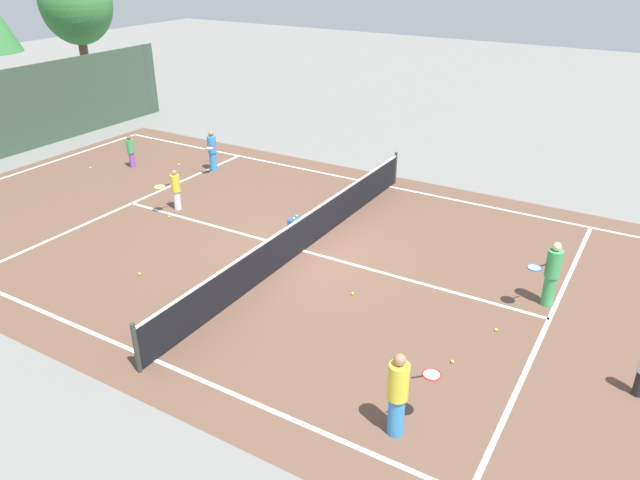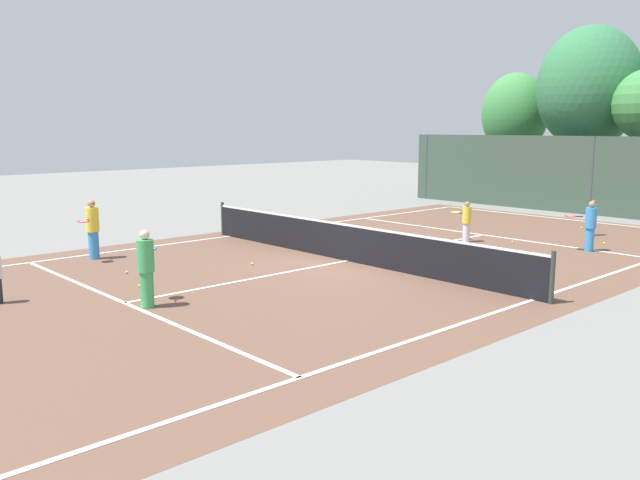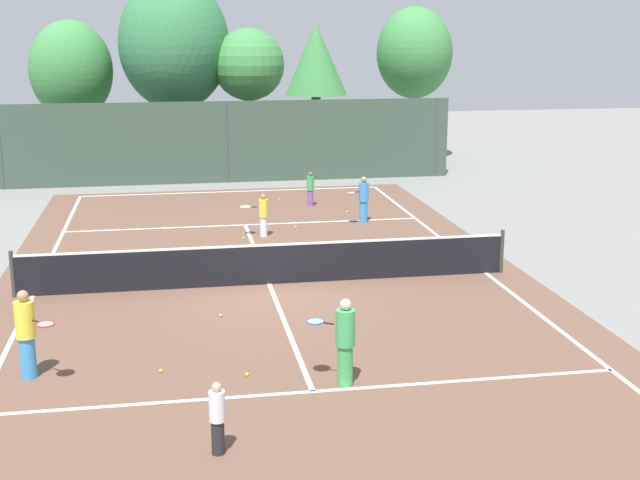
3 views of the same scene
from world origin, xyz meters
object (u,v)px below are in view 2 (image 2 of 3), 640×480
at_px(player_4, 590,225).
at_px(tennis_ball_1, 339,234).
at_px(player_3, 592,217).
at_px(tennis_ball_6, 420,226).
at_px(tennis_ball_11, 582,228).
at_px(player_1, 146,267).
at_px(player_5, 93,229).
at_px(tennis_ball_9, 140,286).
at_px(tennis_ball_10, 604,243).
at_px(ball_crate, 397,256).
at_px(tennis_ball_8, 446,239).
at_px(tennis_ball_0, 513,242).
at_px(player_0, 466,221).
at_px(tennis_ball_7, 127,272).
at_px(tennis_ball_3, 252,264).

height_order(player_4, tennis_ball_1, player_4).
xyz_separation_m(player_3, tennis_ball_6, (-5.08, -2.66, -0.58)).
distance_m(player_3, tennis_ball_11, 1.63).
distance_m(player_1, player_5, 5.59).
relative_size(player_4, tennis_ball_9, 22.15).
bearing_deg(player_5, player_4, 52.24).
height_order(tennis_ball_10, tennis_ball_11, same).
height_order(player_3, player_5, player_5).
bearing_deg(player_1, ball_crate, 86.52).
relative_size(ball_crate, tennis_ball_8, 7.19).
distance_m(player_4, tennis_ball_0, 2.37).
height_order(player_3, tennis_ball_0, player_3).
bearing_deg(player_1, tennis_ball_1, 112.80).
xyz_separation_m(player_0, ball_crate, (0.63, -3.97, -0.48)).
xyz_separation_m(tennis_ball_1, tennis_ball_11, (4.75, 7.36, 0.00)).
height_order(player_1, tennis_ball_8, player_1).
xyz_separation_m(ball_crate, tennis_ball_10, (2.49, 6.78, -0.15)).
bearing_deg(tennis_ball_9, tennis_ball_7, 164.11).
height_order(tennis_ball_9, tennis_ball_10, same).
distance_m(tennis_ball_0, tennis_ball_1, 5.54).
distance_m(player_4, tennis_ball_7, 12.90).
bearing_deg(player_3, ball_crate, -100.31).
distance_m(player_5, tennis_ball_8, 10.63).
xyz_separation_m(player_3, tennis_ball_0, (-0.98, -3.20, -0.58)).
bearing_deg(tennis_ball_9, tennis_ball_11, 80.54).
relative_size(player_4, tennis_ball_7, 22.15).
distance_m(player_3, ball_crate, 8.22).
distance_m(tennis_ball_0, tennis_ball_3, 8.43).
height_order(ball_crate, tennis_ball_11, ball_crate).
relative_size(tennis_ball_7, tennis_ball_10, 1.00).
bearing_deg(player_5, player_0, 61.72).
bearing_deg(player_5, tennis_ball_7, -4.44).
bearing_deg(player_3, player_5, -117.93).
height_order(player_4, tennis_ball_8, player_4).
height_order(player_0, tennis_ball_11, player_0).
relative_size(player_0, tennis_ball_7, 19.39).
distance_m(player_0, player_5, 11.07).
distance_m(tennis_ball_9, tennis_ball_10, 13.93).
relative_size(tennis_ball_10, tennis_ball_11, 1.00).
bearing_deg(tennis_ball_10, tennis_ball_8, -140.83).
relative_size(tennis_ball_0, tennis_ball_8, 1.00).
height_order(player_0, tennis_ball_0, player_0).
bearing_deg(ball_crate, player_0, 99.01).
xyz_separation_m(ball_crate, tennis_ball_7, (-3.58, -5.96, -0.15)).
xyz_separation_m(player_4, tennis_ball_8, (-3.93, -1.54, -0.72)).
bearing_deg(player_4, player_1, -104.21).
bearing_deg(tennis_ball_8, tennis_ball_0, 33.41).
distance_m(player_0, ball_crate, 4.05).
bearing_deg(ball_crate, player_1, -93.48).
bearing_deg(player_0, tennis_ball_8, -159.66).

